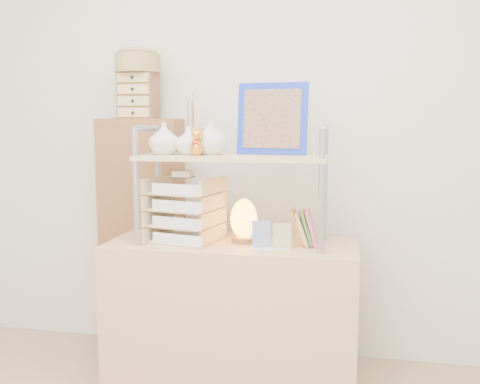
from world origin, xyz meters
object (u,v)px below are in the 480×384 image
object	(u,v)px
desk	(233,316)
salt_lamp	(244,220)
letter_tray	(184,213)
cabinet	(143,236)

from	to	relation	value
desk	salt_lamp	size ratio (longest dim) A/B	5.66
letter_tray	cabinet	bearing A→B (deg)	133.06
desk	cabinet	distance (m)	0.77
desk	salt_lamp	bearing A→B (deg)	9.59
desk	letter_tray	xyz separation A→B (m)	(-0.23, -0.03, 0.51)
cabinet	letter_tray	xyz separation A→B (m)	(0.37, -0.40, 0.21)
letter_tray	salt_lamp	bearing A→B (deg)	7.86
desk	letter_tray	distance (m)	0.57
cabinet	salt_lamp	world-z (taller)	cabinet
cabinet	salt_lamp	xyz separation A→B (m)	(0.66, -0.36, 0.18)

